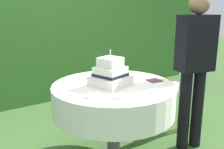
# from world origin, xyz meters

# --- Properties ---
(foliage_hedge) EXTENTS (6.76, 0.63, 2.71)m
(foliage_hedge) POSITION_xyz_m (0.00, 2.23, 1.36)
(foliage_hedge) COLOR #336628
(foliage_hedge) RESTS_ON ground_plane
(cake_table) EXTENTS (1.14, 1.14, 0.78)m
(cake_table) POSITION_xyz_m (0.00, 0.00, 0.64)
(cake_table) COLOR #4C4C51
(cake_table) RESTS_ON ground_plane
(wedding_cake) EXTENTS (0.38, 0.38, 0.33)m
(wedding_cake) POSITION_xyz_m (-0.03, 0.01, 0.88)
(wedding_cake) COLOR white
(wedding_cake) RESTS_ON cake_table
(serving_plate_near) EXTENTS (0.13, 0.13, 0.01)m
(serving_plate_near) POSITION_xyz_m (0.18, -0.38, 0.78)
(serving_plate_near) COLOR white
(serving_plate_near) RESTS_ON cake_table
(serving_plate_far) EXTENTS (0.11, 0.11, 0.01)m
(serving_plate_far) POSITION_xyz_m (0.28, 0.14, 0.78)
(serving_plate_far) COLOR white
(serving_plate_far) RESTS_ON cake_table
(serving_plate_left) EXTENTS (0.10, 0.10, 0.01)m
(serving_plate_left) POSITION_xyz_m (-0.16, -0.31, 0.78)
(serving_plate_left) COLOR white
(serving_plate_left) RESTS_ON cake_table
(serving_plate_right) EXTENTS (0.13, 0.13, 0.01)m
(serving_plate_right) POSITION_xyz_m (-0.32, -0.17, 0.78)
(serving_plate_right) COLOR white
(serving_plate_right) RESTS_ON cake_table
(napkin_stack) EXTENTS (0.14, 0.14, 0.01)m
(napkin_stack) POSITION_xyz_m (0.40, -0.11, 0.78)
(napkin_stack) COLOR #603856
(napkin_stack) RESTS_ON cake_table
(garden_chair) EXTENTS (0.43, 0.43, 0.89)m
(garden_chair) POSITION_xyz_m (1.14, 0.15, 0.54)
(garden_chair) COLOR white
(garden_chair) RESTS_ON ground_plane
(standing_person) EXTENTS (0.40, 0.28, 1.60)m
(standing_person) POSITION_xyz_m (0.82, -0.24, 0.93)
(standing_person) COLOR black
(standing_person) RESTS_ON ground_plane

